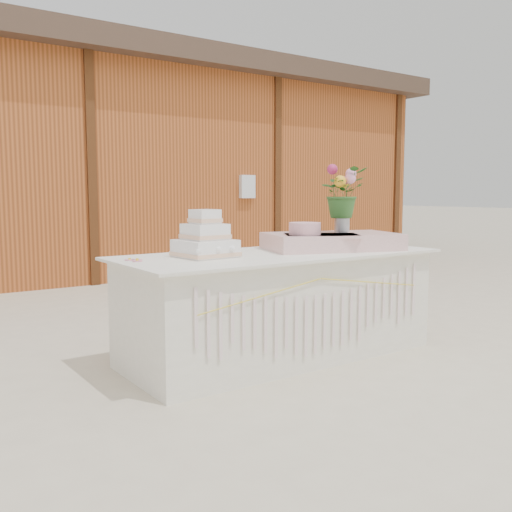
{
  "coord_description": "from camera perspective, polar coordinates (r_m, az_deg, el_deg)",
  "views": [
    {
      "loc": [
        -2.51,
        -3.29,
        1.21
      ],
      "look_at": [
        0.0,
        0.3,
        0.72
      ],
      "focal_mm": 40.0,
      "sensor_mm": 36.0,
      "label": 1
    }
  ],
  "objects": [
    {
      "name": "cake_table",
      "position": [
        4.22,
        2.39,
        -4.88
      ],
      "size": [
        2.4,
        1.0,
        0.77
      ],
      "color": "white",
      "rests_on": "ground"
    },
    {
      "name": "bouquet",
      "position": [
        4.56,
        8.65,
        6.91
      ],
      "size": [
        0.36,
        0.32,
        0.4
      ],
      "primitive_type": "imported",
      "rotation": [
        0.0,
        0.0,
        -0.01
      ],
      "color": "#306327",
      "rests_on": "flower_vase"
    },
    {
      "name": "ground",
      "position": [
        4.31,
        2.32,
        -9.92
      ],
      "size": [
        80.0,
        80.0,
        0.0
      ],
      "primitive_type": "plane",
      "color": "beige",
      "rests_on": "ground"
    },
    {
      "name": "flower_vase",
      "position": [
        4.56,
        8.59,
        3.38
      ],
      "size": [
        0.12,
        0.12,
        0.16
      ],
      "primitive_type": "cylinder",
      "color": "#BABAC0",
      "rests_on": "satin_runner"
    },
    {
      "name": "satin_runner",
      "position": [
        4.46,
        7.57,
        1.47
      ],
      "size": [
        1.13,
        0.86,
        0.13
      ],
      "primitive_type": "cube",
      "rotation": [
        0.0,
        0.0,
        -0.32
      ],
      "color": "#F9C8C8",
      "rests_on": "cake_table"
    },
    {
      "name": "barn",
      "position": [
        9.63,
        -20.14,
        8.76
      ],
      "size": [
        12.6,
        4.6,
        3.3
      ],
      "color": "#AB5424",
      "rests_on": "ground"
    },
    {
      "name": "wedding_cake",
      "position": [
        3.9,
        -5.11,
        1.5
      ],
      "size": [
        0.38,
        0.38,
        0.32
      ],
      "rotation": [
        0.0,
        0.0,
        0.08
      ],
      "color": "white",
      "rests_on": "cake_table"
    },
    {
      "name": "loose_flowers",
      "position": [
        3.74,
        -11.81,
        -0.38
      ],
      "size": [
        0.21,
        0.34,
        0.02
      ],
      "primitive_type": null,
      "rotation": [
        0.0,
        0.0,
        0.29
      ],
      "color": "pink",
      "rests_on": "cake_table"
    },
    {
      "name": "pink_cake_stand",
      "position": [
        4.25,
        4.9,
        2.07
      ],
      "size": [
        0.3,
        0.3,
        0.22
      ],
      "color": "white",
      "rests_on": "cake_table"
    }
  ]
}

